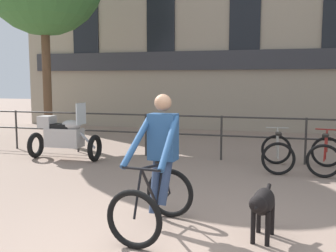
{
  "coord_description": "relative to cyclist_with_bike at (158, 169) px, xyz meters",
  "views": [
    {
      "loc": [
        1.29,
        -3.91,
        1.88
      ],
      "look_at": [
        -0.64,
        2.86,
        1.05
      ],
      "focal_mm": 42.0,
      "sensor_mm": 36.0,
      "label": 1
    }
  ],
  "objects": [
    {
      "name": "ground_plane",
      "position": [
        0.16,
        -0.71,
        -0.76
      ],
      "size": [
        60.0,
        60.0,
        0.0
      ],
      "primitive_type": "plane",
      "color": "gray"
    },
    {
      "name": "dog",
      "position": [
        1.3,
        -0.07,
        -0.31
      ],
      "size": [
        0.32,
        0.97,
        0.64
      ],
      "rotation": [
        0.0,
        0.0,
        -0.12
      ],
      "color": "black",
      "rests_on": "ground_plane"
    },
    {
      "name": "parked_bicycle_near_lamp",
      "position": [
        1.43,
        3.83,
        -0.41
      ],
      "size": [
        0.71,
        1.14,
        0.86
      ],
      "rotation": [
        0.0,
        0.0,
        3.19
      ],
      "color": "black",
      "rests_on": "ground_plane"
    },
    {
      "name": "cyclist_with_bike",
      "position": [
        0.0,
        0.0,
        0.0
      ],
      "size": [
        0.79,
        1.23,
        1.7
      ],
      "rotation": [
        0.0,
        0.0,
        -0.1
      ],
      "color": "black",
      "rests_on": "ground_plane"
    },
    {
      "name": "parked_motorcycle",
      "position": [
        -3.43,
        3.51,
        -0.2
      ],
      "size": [
        1.68,
        0.64,
        1.35
      ],
      "rotation": [
        0.0,
        0.0,
        1.58
      ],
      "color": "black",
      "rests_on": "ground_plane"
    },
    {
      "name": "parked_bicycle_mid_left",
      "position": [
        2.38,
        3.83,
        -0.41
      ],
      "size": [
        0.83,
        1.2,
        0.86
      ],
      "rotation": [
        0.0,
        0.0,
        2.98
      ],
      "color": "black",
      "rests_on": "ground_plane"
    },
    {
      "name": "canal_railing",
      "position": [
        0.16,
        4.49,
        -0.05
      ],
      "size": [
        15.05,
        0.05,
        1.05
      ],
      "color": "#2D2B28",
      "rests_on": "ground_plane"
    }
  ]
}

